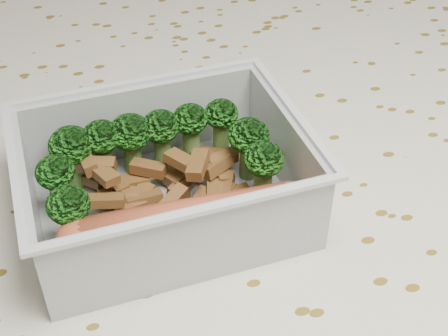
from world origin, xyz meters
name	(u,v)px	position (x,y,z in m)	size (l,w,h in m)	color
dining_table	(221,267)	(0.00, 0.00, 0.67)	(1.40, 0.90, 0.75)	brown
tablecloth	(221,224)	(0.00, 0.00, 0.72)	(1.46, 0.96, 0.19)	silver
lunch_container	(166,188)	(-0.04, -0.01, 0.78)	(0.19, 0.15, 0.07)	silver
broccoli_florets	(151,148)	(-0.05, 0.02, 0.79)	(0.16, 0.09, 0.05)	#608C3F
meat_pile	(165,182)	(-0.04, 0.00, 0.77)	(0.12, 0.08, 0.03)	brown
sausage	(188,222)	(-0.04, -0.05, 0.78)	(0.17, 0.04, 0.03)	#B34E2E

